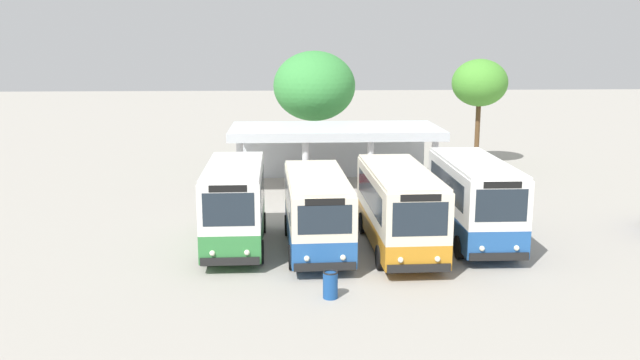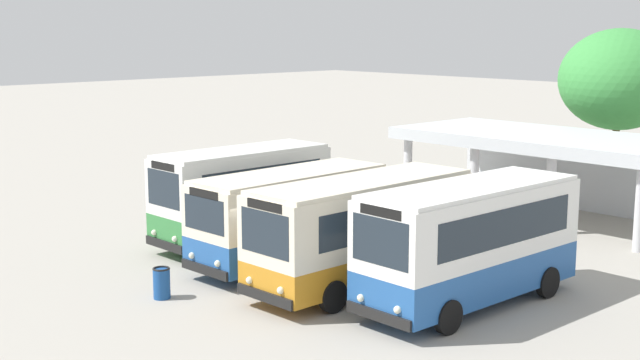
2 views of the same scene
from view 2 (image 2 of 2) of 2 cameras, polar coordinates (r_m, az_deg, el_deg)
ground_plane at (r=26.58m, az=-4.82°, el=-6.56°), size 180.00×180.00×0.00m
city_bus_nearest_orange at (r=30.50m, az=-5.16°, el=-0.80°), size 2.37×6.64×3.37m
city_bus_second_in_row at (r=27.73m, az=-1.96°, el=-2.22°), size 2.55×7.06×3.04m
city_bus_middle_cream at (r=25.42m, az=2.83°, el=-3.15°), size 2.55×7.70×3.22m
city_bus_fourth_amber at (r=23.99m, az=9.83°, el=-3.88°), size 2.45×7.25×3.39m
terminal_canopy at (r=36.06m, az=15.10°, el=1.82°), size 11.77×5.61×3.40m
waiting_chair_end_by_column at (r=35.73m, az=11.89°, el=-1.55°), size 0.45×0.45×0.86m
waiting_chair_second_from_end at (r=35.32m, az=12.60°, el=-1.71°), size 0.45×0.45×0.86m
waiting_chair_middle_seat at (r=35.07m, az=13.49°, el=-1.83°), size 0.45×0.45×0.86m
roadside_tree_behind_canopy at (r=41.90m, az=19.11°, el=6.27°), size 5.43×5.43×7.52m
litter_bin_apron at (r=25.01m, az=-10.39°, el=-6.68°), size 0.49×0.49×0.90m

